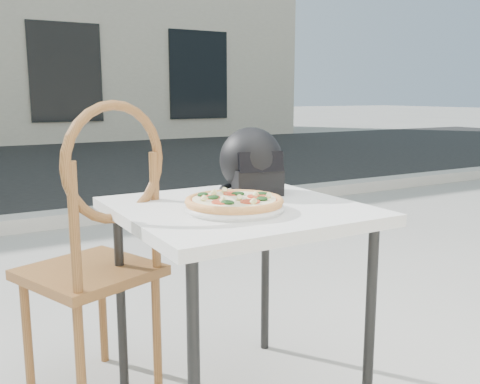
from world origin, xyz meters
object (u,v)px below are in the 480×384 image
helmet (252,164)px  plate (234,208)px  cafe_table_main (238,224)px  pizza (234,201)px  cafe_chair_main (101,240)px

helmet → plate: bearing=-118.9°
cafe_table_main → helmet: (0.17, 0.18, 0.18)m
plate → pizza: (0.00, 0.00, 0.02)m
cafe_table_main → cafe_chair_main: bearing=145.9°
cafe_table_main → pizza: 0.14m
plate → helmet: (0.22, 0.26, 0.10)m
cafe_table_main → cafe_chair_main: size_ratio=0.72×
helmet → cafe_chair_main: (-0.57, 0.09, -0.24)m
cafe_table_main → plate: plate is taller
cafe_table_main → plate: size_ratio=2.06×
plate → helmet: helmet is taller
cafe_table_main → cafe_chair_main: (-0.40, 0.27, -0.07)m
cafe_chair_main → plate: bearing=114.0°
pizza → cafe_chair_main: 0.52m
cafe_table_main → cafe_chair_main: 0.49m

